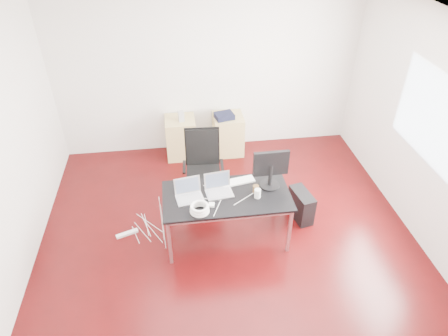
{
  "coord_description": "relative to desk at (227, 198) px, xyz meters",
  "views": [
    {
      "loc": [
        -0.57,
        -3.68,
        3.92
      ],
      "look_at": [
        0.0,
        0.55,
        0.85
      ],
      "focal_mm": 32.0,
      "sensor_mm": 36.0,
      "label": 1
    }
  ],
  "objects": [
    {
      "name": "desk",
      "position": [
        0.0,
        0.0,
        0.0
      ],
      "size": [
        1.6,
        0.8,
        0.73
      ],
      "color": "black",
      "rests_on": "ground"
    },
    {
      "name": "monitor",
      "position": [
        0.58,
        0.13,
        0.34
      ],
      "size": [
        0.45,
        0.26,
        0.51
      ],
      "rotation": [
        0.0,
        0.0,
        0.02
      ],
      "color": "black",
      "rests_on": "desk"
    },
    {
      "name": "speaker",
      "position": [
        -0.47,
        2.04,
        0.11
      ],
      "size": [
        0.1,
        0.1,
        0.18
      ],
      "primitive_type": "cube",
      "rotation": [
        0.0,
        0.0,
        0.2
      ],
      "color": "#9E9E9E",
      "rests_on": "filing_cabinet_left"
    },
    {
      "name": "cup_brown",
      "position": [
        0.37,
        0.01,
        0.1
      ],
      "size": [
        0.09,
        0.09,
        0.1
      ],
      "primitive_type": "cylinder",
      "rotation": [
        0.0,
        0.0,
        0.29
      ],
      "color": "brown",
      "rests_on": "desk"
    },
    {
      "name": "filing_cabinet_left",
      "position": [
        -0.5,
        2.1,
        -0.33
      ],
      "size": [
        0.5,
        0.5,
        0.7
      ],
      "primitive_type": "cube",
      "color": "tan",
      "rests_on": "ground"
    },
    {
      "name": "laptop_left",
      "position": [
        -0.47,
        0.03,
        0.11
      ],
      "size": [
        0.37,
        0.3,
        0.23
      ],
      "rotation": [
        0.0,
        0.0,
        0.16
      ],
      "color": "silver",
      "rests_on": "desk"
    },
    {
      "name": "keyboard",
      "position": [
        0.18,
        0.25,
        0.06
      ],
      "size": [
        0.46,
        0.22,
        0.02
      ],
      "primitive_type": "cube",
      "rotation": [
        0.0,
        0.0,
        0.18
      ],
      "color": "white",
      "rests_on": "desk"
    },
    {
      "name": "power_strip",
      "position": [
        -1.34,
        0.22,
        -0.66
      ],
      "size": [
        0.3,
        0.16,
        0.04
      ],
      "primitive_type": "cube",
      "rotation": [
        0.0,
        0.0,
        0.35
      ],
      "color": "white",
      "rests_on": "ground"
    },
    {
      "name": "pc_tower",
      "position": [
        1.1,
        0.25,
        -0.46
      ],
      "size": [
        0.29,
        0.48,
        0.44
      ],
      "primitive_type": "cube",
      "rotation": [
        0.0,
        0.0,
        0.21
      ],
      "color": "black",
      "rests_on": "ground"
    },
    {
      "name": "filing_cabinet_right",
      "position": [
        0.32,
        2.1,
        -0.33
      ],
      "size": [
        0.5,
        0.5,
        0.7
      ],
      "primitive_type": "cube",
      "color": "tan",
      "rests_on": "ground"
    },
    {
      "name": "navy_garment",
      "position": [
        0.25,
        2.04,
        0.07
      ],
      "size": [
        0.35,
        0.3,
        0.09
      ],
      "primitive_type": "cube",
      "rotation": [
        0.0,
        0.0,
        0.22
      ],
      "color": "black",
      "rests_on": "filing_cabinet_right"
    },
    {
      "name": "laptop_right",
      "position": [
        -0.09,
        0.08,
        0.11
      ],
      "size": [
        0.36,
        0.29,
        0.23
      ],
      "rotation": [
        0.0,
        0.0,
        0.12
      ],
      "color": "silver",
      "rests_on": "desk"
    },
    {
      "name": "room_shell",
      "position": [
        0.06,
        -0.13,
        0.73
      ],
      "size": [
        5.0,
        5.0,
        5.0
      ],
      "color": "#330506",
      "rests_on": "ground"
    },
    {
      "name": "cup_white",
      "position": [
        0.37,
        -0.09,
        0.11
      ],
      "size": [
        0.09,
        0.09,
        0.12
      ],
      "primitive_type": "cylinder",
      "rotation": [
        0.0,
        0.0,
        -0.08
      ],
      "color": "white",
      "rests_on": "desk"
    },
    {
      "name": "wastebasket",
      "position": [
        0.16,
        2.12,
        -0.54
      ],
      "size": [
        0.32,
        0.32,
        0.28
      ],
      "primitive_type": "cylinder",
      "rotation": [
        0.0,
        0.0,
        0.42
      ],
      "color": "black",
      "rests_on": "ground"
    },
    {
      "name": "cable_coil",
      "position": [
        -0.36,
        -0.27,
        0.11
      ],
      "size": [
        0.24,
        0.24,
        0.11
      ],
      "rotation": [
        0.0,
        0.0,
        0.18
      ],
      "color": "white",
      "rests_on": "desk"
    },
    {
      "name": "office_chair",
      "position": [
        -0.22,
        0.9,
        -0.07
      ],
      "size": [
        0.51,
        0.53,
        1.08
      ],
      "rotation": [
        0.0,
        0.0,
        -0.06
      ],
      "color": "black",
      "rests_on": "ground"
    },
    {
      "name": "power_adapter",
      "position": [
        -0.21,
        -0.17,
        0.07
      ],
      "size": [
        0.08,
        0.08,
        0.03
      ],
      "primitive_type": "cube",
      "rotation": [
        0.0,
        0.0,
        -0.23
      ],
      "color": "white",
      "rests_on": "desk"
    }
  ]
}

